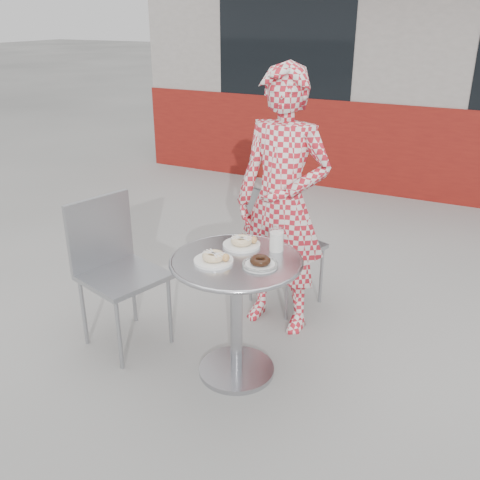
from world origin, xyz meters
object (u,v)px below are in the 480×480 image
at_px(chair_left, 125,303).
at_px(plate_far, 242,242).
at_px(chair_far, 285,268).
at_px(milk_cup, 276,240).
at_px(seated_person, 282,204).
at_px(bistro_table, 236,289).
at_px(plate_checker, 260,263).
at_px(plate_near, 214,258).

distance_m(chair_left, plate_far, 0.85).
relative_size(chair_far, chair_left, 0.94).
distance_m(plate_far, milk_cup, 0.20).
xyz_separation_m(chair_far, milk_cup, (0.21, -0.67, 0.51)).
relative_size(plate_far, milk_cup, 1.63).
bearing_deg(chair_far, milk_cup, 128.72).
bearing_deg(milk_cup, plate_far, -171.88).
xyz_separation_m(chair_left, seated_person, (0.75, 0.64, 0.55)).
xyz_separation_m(seated_person, milk_cup, (0.14, -0.42, -0.05)).
xyz_separation_m(chair_far, chair_left, (-0.68, -0.90, 0.02)).
relative_size(bistro_table, plate_checker, 3.85).
distance_m(seated_person, plate_near, 0.71).
height_order(chair_far, plate_checker, chair_far).
distance_m(bistro_table, milk_cup, 0.34).
xyz_separation_m(chair_left, plate_near, (0.66, -0.05, 0.45)).
bearing_deg(chair_left, milk_cup, -58.82).
bearing_deg(bistro_table, seated_person, 89.69).
bearing_deg(seated_person, plate_far, -92.92).
bearing_deg(plate_far, chair_far, 91.21).
xyz_separation_m(chair_left, milk_cup, (0.89, 0.23, 0.49)).
height_order(plate_far, plate_near, same).
height_order(bistro_table, plate_checker, plate_checker).
xyz_separation_m(plate_far, plate_near, (-0.04, -0.25, -0.00)).
distance_m(chair_far, plate_near, 1.06).
distance_m(chair_far, chair_left, 1.13).
height_order(bistro_table, plate_far, plate_far).
distance_m(seated_person, milk_cup, 0.44).
height_order(chair_far, milk_cup, chair_far).
height_order(bistro_table, seated_person, seated_person).
height_order(chair_far, plate_far, chair_far).
xyz_separation_m(plate_far, plate_checker, (0.19, -0.18, -0.01)).
xyz_separation_m(bistro_table, seated_person, (0.00, 0.61, 0.29)).
bearing_deg(plate_checker, chair_far, 103.15).
distance_m(plate_checker, milk_cup, 0.21).
relative_size(bistro_table, chair_left, 0.79).
height_order(bistro_table, chair_far, chair_far).
bearing_deg(plate_checker, plate_near, -164.37).
bearing_deg(seated_person, plate_near, -93.78).
bearing_deg(plate_near, plate_far, 81.06).
height_order(chair_far, seated_person, seated_person).
distance_m(bistro_table, plate_near, 0.23).
distance_m(chair_far, seated_person, 0.62).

